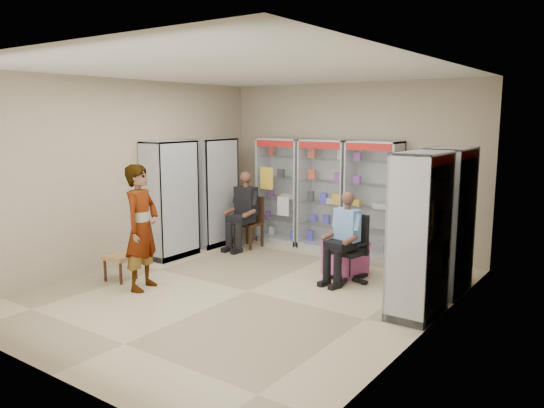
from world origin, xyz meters
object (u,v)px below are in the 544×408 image
Objects in this scene: cabinet_right_far at (448,221)px; cabinet_right_near at (419,235)px; cabinet_back_mid at (325,195)px; seated_shopkeeper at (347,240)px; cabinet_left_far at (213,192)px; cabinet_back_right at (373,200)px; woven_stool_b at (120,268)px; standing_man at (142,227)px; office_chair at (349,248)px; cabinet_left_near at (170,200)px; cabinet_back_left at (282,191)px; woven_stool_a at (412,278)px; wooden_chair at (248,222)px; pink_trunk at (345,258)px.

cabinet_right_far is 1.10m from cabinet_right_near.
seated_shopkeeper is at bearing -50.50° from cabinet_back_mid.
cabinet_right_far is 4.46m from cabinet_left_far.
cabinet_back_right reaches higher than woven_stool_b.
woven_stool_b is 0.90m from standing_man.
office_chair is at bearing 105.02° from cabinet_right_far.
cabinet_left_near is 5.17× the size of woven_stool_b.
seated_shopkeeper is at bearing 62.10° from cabinet_right_near.
seated_shopkeeper is at bearing -34.71° from cabinet_back_left.
cabinet_left_far and cabinet_left_near have the same top height.
cabinet_back_left is 1.59× the size of seated_shopkeeper.
cabinet_back_right and cabinet_left_near have the same top height.
woven_stool_a is at bearing 24.40° from cabinet_right_near.
cabinet_right_far is at bearing -6.04° from wooden_chair.
woven_stool_a is at bearing 82.11° from cabinet_left_far.
woven_stool_b is at bearing -152.74° from woven_stool_a.
pink_trunk is 1.20m from woven_stool_a.
woven_stool_b is (-3.75, -1.93, -0.02)m from woven_stool_a.
cabinet_back_left is 0.94m from wooden_chair.
cabinet_back_left is 2.49m from pink_trunk.
cabinet_back_left is at bearing 180.00° from cabinet_back_right.
wooden_chair is 2.80m from standing_man.
cabinet_left_far is 0.89m from wooden_chair.
woven_stool_b is at bearing -135.07° from seated_shopkeeper.
cabinet_right_far and cabinet_right_near have the same top height.
seated_shopkeeper is at bearing 79.14° from cabinet_left_far.
wooden_chair is (-3.78, 0.40, -0.53)m from cabinet_right_far.
cabinet_right_far and cabinet_left_near have the same top height.
cabinet_right_near is 5.17× the size of woven_stool_b.
pink_trunk is (-1.50, 0.99, -0.74)m from cabinet_right_near.
cabinet_left_far is at bearing -153.68° from cabinet_back_mid.
woven_stool_b is at bearing 119.46° from cabinet_right_far.
woven_stool_a is 0.24× the size of standing_man.
standing_man reaches higher than wooden_chair.
office_chair is (0.31, -1.48, -0.51)m from cabinet_back_right.
office_chair reaches higher than wooden_chair.
standing_man is at bearing -5.65° from woven_stool_b.
pink_trunk is at bearing 84.09° from cabinet_left_far.
cabinet_left_near is (-1.88, -2.03, 0.00)m from cabinet_back_mid.
cabinet_back_left is at bearing -16.20° from standing_man.
cabinet_back_mid is 5.17× the size of woven_stool_b.
cabinet_back_left reaches higher than woven_stool_b.
cabinet_back_right is at bearing 18.75° from wooden_chair.
pink_trunk is 3.08m from standing_man.
office_chair reaches higher than woven_stool_b.
cabinet_back_right is 1.00× the size of cabinet_right_near.
standing_man is at bearing -147.94° from woven_stool_a.
office_chair reaches higher than woven_stool_a.
cabinet_back_left is at bearing 80.92° from woven_stool_b.
cabinet_left_far is at bearing 172.11° from woven_stool_a.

